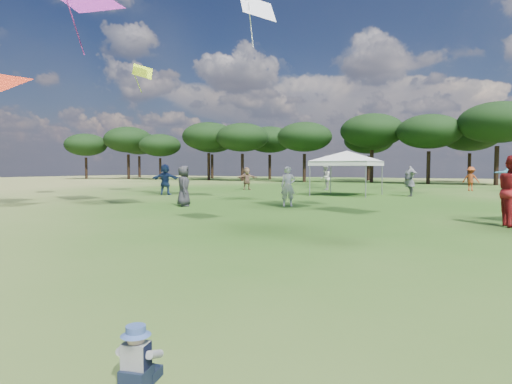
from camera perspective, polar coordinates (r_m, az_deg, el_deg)
tree_line at (r=48.10m, az=28.39°, el=7.44°), size 108.78×17.63×7.77m
tent_left at (r=24.87m, az=12.04°, el=5.11°), size 6.75×6.75×2.84m
toddler at (r=3.36m, az=-15.51°, el=-20.66°), size 0.33×0.35×0.45m
festival_crowd at (r=23.70m, az=20.59°, el=1.30°), size 29.62×21.73×1.90m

